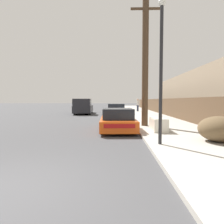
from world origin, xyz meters
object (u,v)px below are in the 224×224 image
Objects in this scene: discarded_fridge at (158,124)px; street_lamp at (161,62)px; car_parked_mid at (116,111)px; parked_sports_car_red at (118,120)px; utility_pole at (145,60)px; pedestrian at (138,105)px; pickup_truck at (83,106)px; brush_pile at (219,129)px.

street_lamp is at bearing -100.71° from discarded_fridge.
street_lamp is (1.68, -13.25, 2.39)m from car_parked_mid.
street_lamp reaches higher than parked_sports_car_red.
utility_pole is 4.38× the size of pedestrian.
discarded_fridge is 2.23m from parked_sports_car_red.
car_parked_mid is at bearing 131.73° from pickup_truck.
street_lamp is 3.30× the size of brush_pile.
car_parked_mid is 2.47× the size of pedestrian.
discarded_fridge is 18.17m from pedestrian.
brush_pile is at bearing -57.69° from discarded_fridge.
brush_pile is at bearing 12.21° from street_lamp.
parked_sports_car_red is at bearing -143.09° from utility_pole.
pickup_truck is 13.67m from utility_pole.
pedestrian is (0.79, 18.15, 0.59)m from discarded_fridge.
parked_sports_car_red is 4.09m from utility_pole.
parked_sports_car_red is at bearing 137.83° from brush_pile.
pedestrian is at bearing 66.32° from car_parked_mid.
street_lamp is (-0.17, -5.21, -1.07)m from utility_pole.
car_parked_mid is at bearing -110.72° from pedestrian.
car_parked_mid is (-0.17, 9.30, 0.06)m from parked_sports_car_red.
discarded_fridge is at bearing -92.51° from pedestrian.
pickup_truck is at bearing 115.63° from brush_pile.
street_lamp is at bearing -71.53° from parked_sports_car_red.
car_parked_mid reaches higher than discarded_fridge.
brush_pile is (3.81, -3.45, 0.04)m from parked_sports_car_red.
pedestrian is (-0.93, 20.84, 0.44)m from brush_pile.
discarded_fridge is 1.08× the size of brush_pile.
utility_pole is at bearing 101.57° from discarded_fridge.
pedestrian is at bearing 86.29° from street_lamp.
pedestrian is (7.06, 4.19, 0.12)m from pickup_truck.
pedestrian reaches higher than parked_sports_car_red.
street_lamp reaches higher than discarded_fridge.
brush_pile is (7.99, -16.66, -0.32)m from pickup_truck.
discarded_fridge is 0.28× the size of pickup_truck.
pickup_truck is at bearing 113.91° from discarded_fridge.
parked_sports_car_red is 9.30m from car_parked_mid.
pickup_truck is at bearing 116.07° from utility_pole.
pickup_truck is at bearing -149.34° from pedestrian.
utility_pole reaches higher than street_lamp.
brush_pile is at bearing -65.51° from utility_pole.
brush_pile is (2.14, -4.71, -3.48)m from utility_pole.
utility_pole is at bearing 34.60° from parked_sports_car_red.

